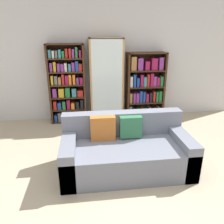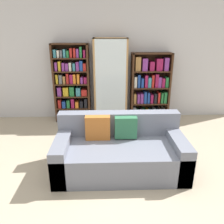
{
  "view_description": "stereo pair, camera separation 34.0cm",
  "coord_description": "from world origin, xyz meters",
  "px_view_note": "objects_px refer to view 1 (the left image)",
  "views": [
    {
      "loc": [
        -0.52,
        -2.29,
        1.91
      ],
      "look_at": [
        -0.05,
        1.4,
        0.54
      ],
      "focal_mm": 35.0,
      "sensor_mm": 36.0,
      "label": 1
    },
    {
      "loc": [
        -0.18,
        -2.32,
        1.91
      ],
      "look_at": [
        -0.05,
        1.4,
        0.54
      ],
      "focal_mm": 35.0,
      "sensor_mm": 36.0,
      "label": 2
    }
  ],
  "objects_px": {
    "display_cabinet": "(106,81)",
    "bookshelf_right": "(145,87)",
    "bookshelf_left": "(67,86)",
    "wine_bottle": "(145,128)",
    "couch": "(125,151)"
  },
  "relations": [
    {
      "from": "couch",
      "to": "bookshelf_right",
      "type": "bearing_deg",
      "value": 67.8
    },
    {
      "from": "bookshelf_left",
      "to": "bookshelf_right",
      "type": "relative_size",
      "value": 1.13
    },
    {
      "from": "couch",
      "to": "bookshelf_right",
      "type": "distance_m",
      "value": 2.18
    },
    {
      "from": "couch",
      "to": "display_cabinet",
      "type": "xyz_separation_m",
      "value": [
        -0.08,
        1.96,
        0.62
      ]
    },
    {
      "from": "bookshelf_left",
      "to": "display_cabinet",
      "type": "bearing_deg",
      "value": -1.15
    },
    {
      "from": "bookshelf_right",
      "to": "wine_bottle",
      "type": "height_order",
      "value": "bookshelf_right"
    },
    {
      "from": "bookshelf_left",
      "to": "bookshelf_right",
      "type": "bearing_deg",
      "value": 0.0
    },
    {
      "from": "display_cabinet",
      "to": "bookshelf_right",
      "type": "relative_size",
      "value": 1.2
    },
    {
      "from": "display_cabinet",
      "to": "bookshelf_right",
      "type": "xyz_separation_m",
      "value": [
        0.88,
        0.02,
        -0.17
      ]
    },
    {
      "from": "couch",
      "to": "wine_bottle",
      "type": "distance_m",
      "value": 1.15
    },
    {
      "from": "couch",
      "to": "wine_bottle",
      "type": "bearing_deg",
      "value": 59.55
    },
    {
      "from": "bookshelf_left",
      "to": "couch",
      "type": "bearing_deg",
      "value": -64.93
    },
    {
      "from": "display_cabinet",
      "to": "couch",
      "type": "bearing_deg",
      "value": -87.7
    },
    {
      "from": "display_cabinet",
      "to": "wine_bottle",
      "type": "bearing_deg",
      "value": -56.04
    },
    {
      "from": "display_cabinet",
      "to": "wine_bottle",
      "type": "xyz_separation_m",
      "value": [
        0.66,
        -0.97,
        -0.74
      ]
    }
  ]
}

